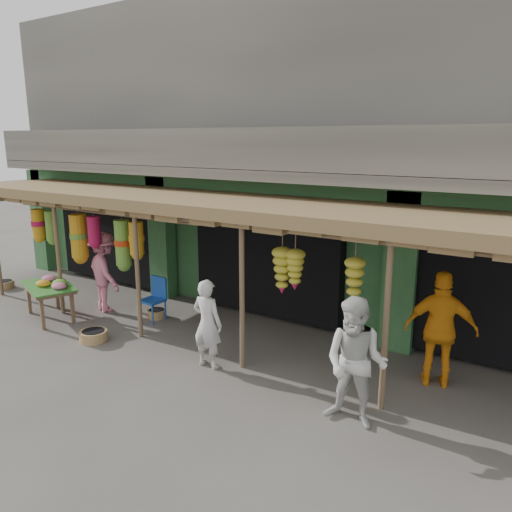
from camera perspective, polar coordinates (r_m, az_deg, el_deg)
The scene contains 12 objects.
ground at distance 9.64m, azimuth -5.83°, elevation -10.61°, with size 80.00×80.00×0.00m, color #514C47.
building at distance 12.95m, azimuth 7.76°, elevation 10.85°, with size 16.40×6.80×7.00m.
awning at distance 9.64m, azimuth -3.95°, elevation 5.40°, with size 14.00×2.70×2.79m.
flower_table at distance 11.85m, azimuth -22.49°, elevation -3.30°, with size 1.70×1.34×0.89m.
blue_chair at distance 11.18m, azimuth -11.44°, elevation -4.51°, with size 0.46×0.47×0.95m.
basket_left at distance 14.91m, azimuth -26.77°, elevation -2.92°, with size 0.47×0.47×0.20m, color olive.
basket_mid at distance 10.45m, azimuth -18.08°, elevation -8.68°, with size 0.54×0.54×0.21m, color olive.
basket_right at distance 11.39m, azimuth -11.25°, elevation -6.46°, with size 0.41×0.41×0.19m, color #A1714B.
person_front at distance 8.69m, azimuth -5.57°, elevation -7.71°, with size 0.58×0.38×1.58m, color beige.
person_right at distance 7.07m, azimuth 11.34°, elevation -11.89°, with size 0.89×0.70×1.84m, color beige.
person_vendor at distance 8.49m, azimuth 20.38°, elevation -7.89°, with size 1.11×0.46×1.90m, color orange.
person_shopper at distance 11.91m, azimuth -16.94°, elevation -1.75°, with size 1.19×0.68×1.84m, color #D5718A.
Camera 1 is at (5.63, -6.79, 3.90)m, focal length 35.00 mm.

